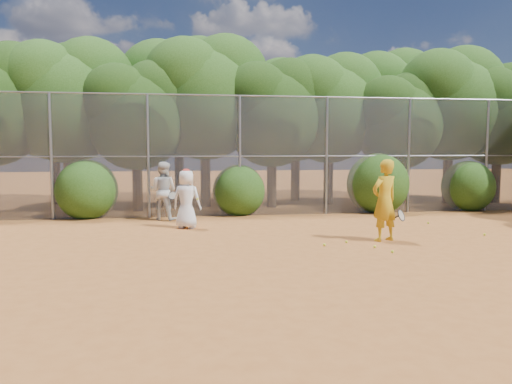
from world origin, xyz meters
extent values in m
plane|color=#9B5523|center=(0.00, 0.00, 0.00)|extent=(80.00, 80.00, 0.00)
cylinder|color=gray|center=(-7.00, 6.00, 2.00)|extent=(0.09, 0.09, 4.00)
cylinder|color=gray|center=(-4.00, 6.00, 2.00)|extent=(0.09, 0.09, 4.00)
cylinder|color=gray|center=(-1.00, 6.00, 2.00)|extent=(0.09, 0.09, 4.00)
cylinder|color=gray|center=(2.00, 6.00, 2.00)|extent=(0.09, 0.09, 4.00)
cylinder|color=gray|center=(5.00, 6.00, 2.00)|extent=(0.09, 0.09, 4.00)
cylinder|color=gray|center=(8.00, 6.00, 2.00)|extent=(0.09, 0.09, 4.00)
cylinder|color=gray|center=(0.00, 6.00, 4.00)|extent=(20.00, 0.05, 0.05)
cylinder|color=gray|center=(0.00, 6.00, 2.00)|extent=(20.00, 0.04, 0.04)
cube|color=slate|center=(0.00, 6.00, 2.00)|extent=(20.00, 0.02, 4.00)
sphere|color=black|center=(-8.74, 8.38, 4.47)|extent=(3.05, 3.05, 3.05)
cylinder|color=black|center=(-7.00, 8.50, 1.26)|extent=(0.38, 0.38, 2.52)
sphere|color=#204511|center=(-7.00, 8.50, 3.73)|extent=(4.03, 4.03, 4.03)
sphere|color=#204511|center=(-6.19, 8.90, 4.74)|extent=(3.23, 3.23, 3.23)
sphere|color=#204511|center=(-7.71, 8.20, 4.54)|extent=(3.02, 3.02, 3.02)
cylinder|color=black|center=(-4.50, 7.80, 1.08)|extent=(0.36, 0.36, 2.17)
sphere|color=black|center=(-4.50, 7.80, 3.21)|extent=(3.47, 3.47, 3.47)
sphere|color=black|center=(-3.81, 8.15, 4.08)|extent=(2.78, 2.78, 2.78)
sphere|color=black|center=(-5.11, 7.54, 3.91)|extent=(2.60, 2.60, 2.60)
cylinder|color=black|center=(-2.00, 8.80, 1.33)|extent=(0.39, 0.39, 2.66)
sphere|color=#204511|center=(-2.00, 8.80, 3.94)|extent=(4.26, 4.26, 4.26)
sphere|color=#204511|center=(-1.15, 9.23, 5.00)|extent=(3.40, 3.40, 3.40)
sphere|color=#204511|center=(-2.74, 8.48, 4.79)|extent=(3.19, 3.19, 3.19)
cylinder|color=black|center=(0.50, 8.20, 1.14)|extent=(0.37, 0.37, 2.27)
sphere|color=black|center=(0.50, 8.20, 3.37)|extent=(3.64, 3.64, 3.64)
sphere|color=black|center=(1.23, 8.56, 4.28)|extent=(2.91, 2.91, 2.91)
sphere|color=black|center=(-0.14, 7.93, 4.10)|extent=(2.73, 2.73, 2.73)
cylinder|color=black|center=(3.00, 9.00, 1.22)|extent=(0.38, 0.38, 2.45)
sphere|color=#204511|center=(3.00, 9.00, 3.63)|extent=(3.92, 3.92, 3.92)
sphere|color=#204511|center=(3.78, 9.39, 4.61)|extent=(3.14, 3.14, 3.14)
sphere|color=#204511|center=(2.31, 8.71, 4.41)|extent=(2.94, 2.94, 2.94)
cylinder|color=black|center=(5.50, 8.00, 1.05)|extent=(0.36, 0.36, 2.10)
sphere|color=black|center=(5.50, 8.00, 3.11)|extent=(3.36, 3.36, 3.36)
sphere|color=black|center=(6.17, 8.34, 3.95)|extent=(2.69, 2.69, 2.69)
sphere|color=black|center=(4.91, 7.75, 3.78)|extent=(2.52, 2.52, 2.52)
cylinder|color=black|center=(8.00, 8.60, 1.29)|extent=(0.39, 0.39, 2.59)
sphere|color=#204511|center=(8.00, 8.60, 3.83)|extent=(4.14, 4.14, 4.14)
sphere|color=#204511|center=(8.83, 9.01, 4.87)|extent=(3.32, 3.32, 3.32)
sphere|color=#204511|center=(7.27, 8.29, 4.66)|extent=(3.11, 3.11, 3.11)
cylinder|color=black|center=(10.00, 8.30, 1.15)|extent=(0.37, 0.37, 2.31)
sphere|color=black|center=(10.00, 8.30, 3.42)|extent=(3.70, 3.70, 3.70)
sphere|color=black|center=(10.74, 8.67, 4.34)|extent=(2.96, 2.96, 2.96)
sphere|color=black|center=(9.35, 8.02, 4.16)|extent=(2.77, 2.77, 2.77)
cylinder|color=black|center=(-8.00, 10.80, 1.31)|extent=(0.39, 0.39, 2.62)
sphere|color=#204511|center=(-8.00, 10.80, 3.88)|extent=(4.20, 4.20, 4.20)
sphere|color=#204511|center=(-7.16, 11.22, 4.94)|extent=(3.36, 3.36, 3.36)
sphere|color=#204511|center=(-8.73, 10.49, 4.72)|extent=(3.15, 3.15, 3.15)
cylinder|color=black|center=(-3.00, 11.00, 1.40)|extent=(0.40, 0.40, 2.80)
sphere|color=#204511|center=(-3.00, 11.00, 4.14)|extent=(4.48, 4.48, 4.48)
sphere|color=#204511|center=(-2.10, 11.45, 5.26)|extent=(3.58, 3.58, 3.58)
sphere|color=#204511|center=(-3.78, 10.66, 5.04)|extent=(3.36, 3.36, 3.36)
cylinder|color=black|center=(2.00, 10.60, 1.26)|extent=(0.38, 0.38, 2.52)
sphere|color=#204511|center=(2.00, 10.60, 3.73)|extent=(4.03, 4.03, 4.03)
sphere|color=#204511|center=(2.81, 11.00, 4.74)|extent=(3.23, 3.23, 3.23)
sphere|color=#204511|center=(1.29, 10.30, 4.54)|extent=(3.02, 3.02, 3.02)
cylinder|color=black|center=(6.50, 11.20, 1.36)|extent=(0.40, 0.40, 2.73)
sphere|color=#204511|center=(6.50, 11.20, 4.04)|extent=(4.37, 4.37, 4.37)
sphere|color=#204511|center=(7.37, 11.64, 5.13)|extent=(3.49, 3.49, 3.49)
sphere|color=#204511|center=(5.74, 10.87, 4.91)|extent=(3.28, 3.28, 3.28)
sphere|color=#204511|center=(-6.00, 6.30, 1.00)|extent=(2.00, 2.00, 2.00)
sphere|color=#204511|center=(-1.00, 6.30, 0.90)|extent=(1.80, 1.80, 1.80)
sphere|color=#204511|center=(4.00, 6.30, 1.10)|extent=(2.20, 2.20, 2.20)
sphere|color=#204511|center=(7.50, 6.30, 0.95)|extent=(1.90, 1.90, 1.90)
imported|color=gold|center=(1.91, 0.85, 1.00)|extent=(0.85, 0.71, 2.00)
torus|color=black|center=(2.26, 0.65, 0.65)|extent=(0.32, 0.30, 0.29)
cylinder|color=black|center=(2.12, 0.81, 0.57)|extent=(0.20, 0.23, 0.13)
imported|color=white|center=(-2.82, 3.57, 0.83)|extent=(0.95, 0.78, 1.66)
ellipsoid|color=red|center=(-2.82, 3.57, 1.62)|extent=(0.22, 0.22, 0.13)
sphere|color=#CCD626|center=(-2.52, 3.37, 0.85)|extent=(0.07, 0.07, 0.07)
imported|color=silver|center=(-3.52, 5.37, 0.92)|extent=(1.09, 0.99, 1.84)
torus|color=black|center=(-3.22, 5.07, 0.80)|extent=(0.33, 0.24, 0.27)
cylinder|color=black|center=(-3.19, 5.25, 0.68)|extent=(0.08, 0.25, 0.18)
sphere|color=#CCD626|center=(1.35, 0.04, 0.03)|extent=(0.07, 0.07, 0.07)
sphere|color=#CCD626|center=(2.32, 2.01, 0.03)|extent=(0.07, 0.07, 0.07)
sphere|color=#CCD626|center=(0.91, 0.72, 0.03)|extent=(0.07, 0.07, 0.07)
sphere|color=#CCD626|center=(4.79, 1.13, 0.03)|extent=(0.07, 0.07, 0.07)
sphere|color=#CCD626|center=(0.28, 0.43, 0.03)|extent=(0.07, 0.07, 0.07)
sphere|color=#CCD626|center=(4.34, 3.25, 0.03)|extent=(0.07, 0.07, 0.07)
sphere|color=#CCD626|center=(1.51, -0.53, 0.03)|extent=(0.07, 0.07, 0.07)
camera|label=1|loc=(-3.04, -10.57, 2.26)|focal=35.00mm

